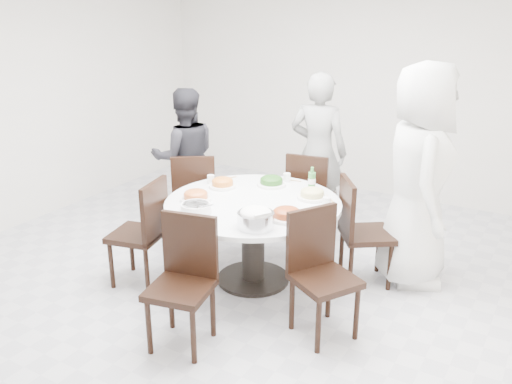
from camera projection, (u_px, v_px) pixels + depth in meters
The scene contains 23 objects.
floor at pixel (254, 292), 4.65m from camera, with size 6.00×6.00×0.01m, color #BCBBC1.
wall_back at pixel (379, 83), 6.61m from camera, with size 6.00×0.01×2.80m, color silver.
wall_left at pixel (5, 98), 5.61m from camera, with size 0.01×6.00×2.80m, color silver.
dining_table at pixel (253, 242), 4.72m from camera, with size 1.50×1.50×0.75m, color white.
chair_ne at pixel (367, 232), 4.67m from camera, with size 0.42×0.42×0.95m, color black.
chair_n at pixel (311, 196), 5.52m from camera, with size 0.42×0.42×0.95m, color black.
chair_nw at pixel (194, 197), 5.50m from camera, with size 0.42×0.42×0.95m, color black.
chair_sw at pixel (137, 232), 4.66m from camera, with size 0.42×0.42×0.95m, color black.
chair_s at pixel (180, 286), 3.79m from camera, with size 0.42×0.42×0.95m, color black.
chair_se at pixel (325, 277), 3.91m from camera, with size 0.42×0.42×0.95m, color black.
diner_right at pixel (418, 176), 4.56m from camera, with size 0.94×0.61×1.92m, color silver.
diner_middle at pixel (318, 152), 5.70m from camera, with size 0.62×0.40×1.69m, color black.
diner_left at pixel (185, 157), 5.87m from camera, with size 0.73×0.57×1.50m, color #222227.
dish_greens at pixel (271, 182), 4.97m from camera, with size 0.27×0.27×0.07m, color white.
dish_pale at pixel (312, 195), 4.65m from camera, with size 0.26×0.26×0.07m, color white.
dish_orange at pixel (222, 184), 4.92m from camera, with size 0.25×0.25×0.07m, color white.
dish_redbrown at pixel (287, 215), 4.21m from camera, with size 0.27×0.27×0.07m, color white.
dish_tofu at pixel (196, 197), 4.60m from camera, with size 0.26×0.26×0.07m, color white.
rice_bowl at pixel (256, 220), 4.05m from camera, with size 0.28×0.28×0.12m, color silver.
soup_bowl at pixel (196, 208), 4.34m from camera, with size 0.24×0.24×0.08m, color white.
beverage_bottle at pixel (312, 179), 4.80m from camera, with size 0.06×0.06×0.22m, color #337F33.
tea_cups at pixel (287, 178), 5.05m from camera, with size 0.07×0.07×0.08m, color white.
chopsticks at pixel (288, 178), 5.16m from camera, with size 0.24×0.04×0.01m, color tan, non-canonical shape.
Camera 1 is at (2.10, -3.51, 2.37)m, focal length 38.00 mm.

